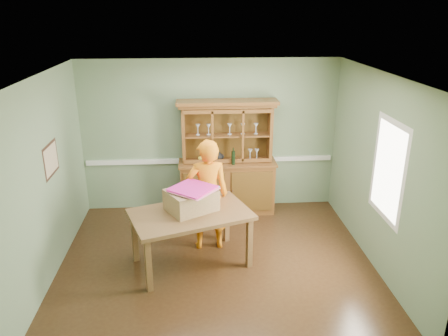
{
  "coord_description": "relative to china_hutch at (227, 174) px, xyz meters",
  "views": [
    {
      "loc": [
        -0.27,
        -5.46,
        3.5
      ],
      "look_at": [
        0.14,
        0.4,
        1.33
      ],
      "focal_mm": 35.0,
      "sensor_mm": 36.0,
      "label": 1
    }
  ],
  "objects": [
    {
      "name": "ceiling",
      "position": [
        -0.29,
        -1.77,
        1.99
      ],
      "size": [
        4.5,
        4.5,
        0.0
      ],
      "primitive_type": "plane",
      "rotation": [
        3.14,
        0.0,
        0.0
      ],
      "color": "white",
      "rests_on": "wall_back"
    },
    {
      "name": "china_hutch",
      "position": [
        0.0,
        0.0,
        0.0
      ],
      "size": [
        1.72,
        0.57,
        2.02
      ],
      "color": "brown",
      "rests_on": "floor"
    },
    {
      "name": "dining_table",
      "position": [
        -0.64,
        -1.73,
        0.0
      ],
      "size": [
        1.85,
        1.46,
        0.81
      ],
      "rotation": [
        0.0,
        0.0,
        0.34
      ],
      "color": "brown",
      "rests_on": "floor"
    },
    {
      "name": "chair_rail",
      "position": [
        -0.29,
        0.2,
        0.19
      ],
      "size": [
        4.41,
        0.05,
        0.08
      ],
      "primitive_type": "cube",
      "color": "white",
      "rests_on": "wall_back"
    },
    {
      "name": "cardboard_box",
      "position": [
        -0.63,
        -1.63,
        0.25
      ],
      "size": [
        0.81,
        0.76,
        0.3
      ],
      "primitive_type": "cube",
      "rotation": [
        0.0,
        0.0,
        0.53
      ],
      "color": "tan",
      "rests_on": "dining_table"
    },
    {
      "name": "wall_back",
      "position": [
        -0.29,
        0.23,
        0.64
      ],
      "size": [
        4.5,
        0.0,
        4.5
      ],
      "primitive_type": "plane",
      "rotation": [
        1.57,
        0.0,
        0.0
      ],
      "color": "gray",
      "rests_on": "floor"
    },
    {
      "name": "floor",
      "position": [
        -0.29,
        -1.77,
        -0.71
      ],
      "size": [
        4.5,
        4.5,
        0.0
      ],
      "primitive_type": "plane",
      "color": "#412915",
      "rests_on": "ground"
    },
    {
      "name": "person",
      "position": [
        -0.39,
        -1.27,
        0.15
      ],
      "size": [
        0.66,
        0.46,
        1.73
      ],
      "primitive_type": "imported",
      "rotation": [
        0.0,
        0.0,
        3.21
      ],
      "color": "orange",
      "rests_on": "floor"
    },
    {
      "name": "wall_left",
      "position": [
        -2.54,
        -1.77,
        0.64
      ],
      "size": [
        0.0,
        4.0,
        4.0
      ],
      "primitive_type": "plane",
      "rotation": [
        1.57,
        0.0,
        1.57
      ],
      "color": "gray",
      "rests_on": "floor"
    },
    {
      "name": "window_panel",
      "position": [
        1.94,
        -2.07,
        0.79
      ],
      "size": [
        0.03,
        0.96,
        1.36
      ],
      "color": "white",
      "rests_on": "wall_right"
    },
    {
      "name": "wall_front",
      "position": [
        -0.29,
        -3.77,
        0.64
      ],
      "size": [
        4.5,
        0.0,
        4.5
      ],
      "primitive_type": "plane",
      "rotation": [
        -1.57,
        0.0,
        0.0
      ],
      "color": "gray",
      "rests_on": "floor"
    },
    {
      "name": "wall_right",
      "position": [
        1.96,
        -1.77,
        0.64
      ],
      "size": [
        0.0,
        4.0,
        4.0
      ],
      "primitive_type": "plane",
      "rotation": [
        1.57,
        0.0,
        -1.57
      ],
      "color": "gray",
      "rests_on": "floor"
    },
    {
      "name": "kite_stack",
      "position": [
        -0.61,
        -1.67,
        0.42
      ],
      "size": [
        0.74,
        0.74,
        0.04
      ],
      "rotation": [
        0.0,
        0.0,
        0.92
      ],
      "color": "green",
      "rests_on": "cardboard_box"
    },
    {
      "name": "framed_map",
      "position": [
        -2.52,
        -1.47,
        0.84
      ],
      "size": [
        0.03,
        0.6,
        0.46
      ],
      "color": "#351F15",
      "rests_on": "wall_left"
    }
  ]
}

